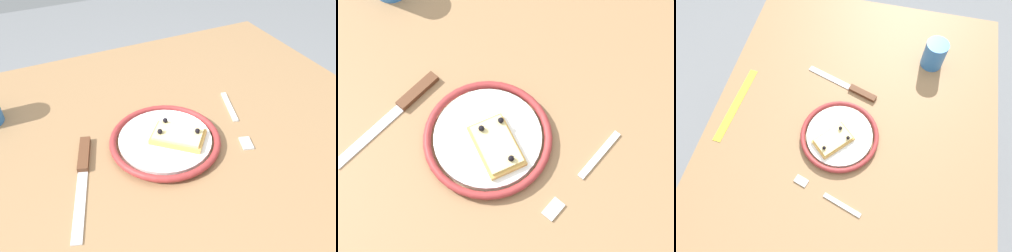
# 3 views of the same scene
# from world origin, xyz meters

# --- Properties ---
(ground_plane) EXTENTS (6.00, 6.00, 0.00)m
(ground_plane) POSITION_xyz_m (0.00, 0.00, 0.00)
(ground_plane) COLOR slate
(dining_table) EXTENTS (1.09, 0.84, 0.75)m
(dining_table) POSITION_xyz_m (0.00, 0.00, 0.66)
(dining_table) COLOR #936D47
(dining_table) RESTS_ON ground_plane
(plate) EXTENTS (0.23, 0.23, 0.02)m
(plate) POSITION_xyz_m (-0.02, 0.03, 0.76)
(plate) COLOR white
(plate) RESTS_ON dining_table
(pizza_slice_near) EXTENTS (0.12, 0.12, 0.03)m
(pizza_slice_near) POSITION_xyz_m (-0.04, 0.04, 0.77)
(pizza_slice_near) COLOR tan
(pizza_slice_near) RESTS_ON plate
(knife) EXTENTS (0.09, 0.23, 0.01)m
(knife) POSITION_xyz_m (0.15, 0.02, 0.75)
(knife) COLOR silver
(knife) RESTS_ON dining_table
(fork) EXTENTS (0.08, 0.20, 0.00)m
(fork) POSITION_xyz_m (-0.19, 0.02, 0.75)
(fork) COLOR silver
(fork) RESTS_ON dining_table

